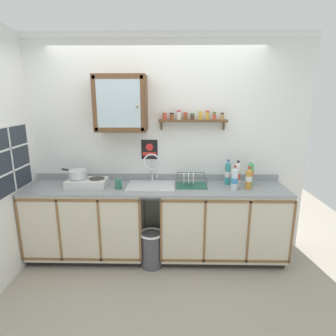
{
  "coord_description": "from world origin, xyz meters",
  "views": [
    {
      "loc": [
        0.2,
        -2.79,
        1.92
      ],
      "look_at": [
        0.14,
        0.43,
        1.11
      ],
      "focal_mm": 29.88,
      "sensor_mm": 36.0,
      "label": 1
    }
  ],
  "objects_px": {
    "bottle_soda_green_4": "(250,173)",
    "bottle_detergent_teal_1": "(228,173)",
    "sink": "(151,186)",
    "dish_rack": "(190,183)",
    "trash_bin": "(152,249)",
    "hot_plate_stove": "(87,183)",
    "saucepan": "(78,174)",
    "mug": "(119,184)",
    "bottle_water_clear_3": "(235,179)",
    "wall_cabinet": "(121,103)",
    "bottle_juice_amber_0": "(249,179)",
    "bottle_opaque_white_2": "(237,175)",
    "warning_sign": "(149,150)"
  },
  "relations": [
    {
      "from": "dish_rack",
      "to": "wall_cabinet",
      "type": "distance_m",
      "value": 1.21
    },
    {
      "from": "sink",
      "to": "hot_plate_stove",
      "type": "distance_m",
      "value": 0.75
    },
    {
      "from": "saucepan",
      "to": "bottle_water_clear_3",
      "type": "height_order",
      "value": "bottle_water_clear_3"
    },
    {
      "from": "hot_plate_stove",
      "to": "warning_sign",
      "type": "xyz_separation_m",
      "value": [
        0.71,
        0.28,
        0.34
      ]
    },
    {
      "from": "bottle_water_clear_3",
      "to": "bottle_soda_green_4",
      "type": "relative_size",
      "value": 0.91
    },
    {
      "from": "hot_plate_stove",
      "to": "bottle_juice_amber_0",
      "type": "bearing_deg",
      "value": -1.63
    },
    {
      "from": "bottle_detergent_teal_1",
      "to": "bottle_water_clear_3",
      "type": "relative_size",
      "value": 1.09
    },
    {
      "from": "sink",
      "to": "bottle_opaque_white_2",
      "type": "height_order",
      "value": "sink"
    },
    {
      "from": "bottle_water_clear_3",
      "to": "dish_rack",
      "type": "height_order",
      "value": "bottle_water_clear_3"
    },
    {
      "from": "trash_bin",
      "to": "hot_plate_stove",
      "type": "bearing_deg",
      "value": 166.09
    },
    {
      "from": "bottle_water_clear_3",
      "to": "trash_bin",
      "type": "relative_size",
      "value": 0.65
    },
    {
      "from": "dish_rack",
      "to": "trash_bin",
      "type": "bearing_deg",
      "value": -153.54
    },
    {
      "from": "bottle_water_clear_3",
      "to": "bottle_soda_green_4",
      "type": "distance_m",
      "value": 0.28
    },
    {
      "from": "dish_rack",
      "to": "sink",
      "type": "bearing_deg",
      "value": 178.8
    },
    {
      "from": "sink",
      "to": "dish_rack",
      "type": "bearing_deg",
      "value": -1.2
    },
    {
      "from": "bottle_soda_green_4",
      "to": "mug",
      "type": "distance_m",
      "value": 1.54
    },
    {
      "from": "bottle_detergent_teal_1",
      "to": "hot_plate_stove",
      "type": "bearing_deg",
      "value": -176.21
    },
    {
      "from": "trash_bin",
      "to": "bottle_juice_amber_0",
      "type": "bearing_deg",
      "value": 6.93
    },
    {
      "from": "mug",
      "to": "wall_cabinet",
      "type": "distance_m",
      "value": 0.91
    },
    {
      "from": "saucepan",
      "to": "bottle_water_clear_3",
      "type": "bearing_deg",
      "value": -3.05
    },
    {
      "from": "sink",
      "to": "wall_cabinet",
      "type": "xyz_separation_m",
      "value": [
        -0.34,
        0.09,
        0.95
      ]
    },
    {
      "from": "bottle_water_clear_3",
      "to": "mug",
      "type": "xyz_separation_m",
      "value": [
        -1.31,
        0.0,
        -0.07
      ]
    },
    {
      "from": "bottle_detergent_teal_1",
      "to": "mug",
      "type": "relative_size",
      "value": 2.68
    },
    {
      "from": "bottle_juice_amber_0",
      "to": "bottle_opaque_white_2",
      "type": "distance_m",
      "value": 0.14
    },
    {
      "from": "bottle_water_clear_3",
      "to": "trash_bin",
      "type": "height_order",
      "value": "bottle_water_clear_3"
    },
    {
      "from": "sink",
      "to": "bottle_juice_amber_0",
      "type": "bearing_deg",
      "value": -5.12
    },
    {
      "from": "saucepan",
      "to": "bottle_water_clear_3",
      "type": "relative_size",
      "value": 1.23
    },
    {
      "from": "dish_rack",
      "to": "trash_bin",
      "type": "xyz_separation_m",
      "value": [
        -0.45,
        -0.22,
        -0.73
      ]
    },
    {
      "from": "dish_rack",
      "to": "warning_sign",
      "type": "distance_m",
      "value": 0.66
    },
    {
      "from": "saucepan",
      "to": "mug",
      "type": "height_order",
      "value": "saucepan"
    },
    {
      "from": "hot_plate_stove",
      "to": "bottle_water_clear_3",
      "type": "height_order",
      "value": "bottle_water_clear_3"
    },
    {
      "from": "hot_plate_stove",
      "to": "bottle_water_clear_3",
      "type": "bearing_deg",
      "value": -2.5
    },
    {
      "from": "bottle_opaque_white_2",
      "to": "dish_rack",
      "type": "relative_size",
      "value": 0.87
    },
    {
      "from": "sink",
      "to": "bottle_water_clear_3",
      "type": "height_order",
      "value": "sink"
    },
    {
      "from": "warning_sign",
      "to": "trash_bin",
      "type": "xyz_separation_m",
      "value": [
        0.05,
        -0.47,
        -1.08
      ]
    },
    {
      "from": "bottle_soda_green_4",
      "to": "bottle_detergent_teal_1",
      "type": "bearing_deg",
      "value": 175.87
    },
    {
      "from": "wall_cabinet",
      "to": "trash_bin",
      "type": "xyz_separation_m",
      "value": [
        0.35,
        -0.32,
        -1.64
      ]
    },
    {
      "from": "hot_plate_stove",
      "to": "bottle_water_clear_3",
      "type": "relative_size",
      "value": 1.63
    },
    {
      "from": "bottle_water_clear_3",
      "to": "dish_rack",
      "type": "xyz_separation_m",
      "value": [
        -0.49,
        0.11,
        -0.09
      ]
    },
    {
      "from": "bottle_water_clear_3",
      "to": "hot_plate_stove",
      "type": "bearing_deg",
      "value": 177.5
    },
    {
      "from": "saucepan",
      "to": "mug",
      "type": "xyz_separation_m",
      "value": [
        0.5,
        -0.09,
        -0.09
      ]
    },
    {
      "from": "wall_cabinet",
      "to": "bottle_water_clear_3",
      "type": "bearing_deg",
      "value": -9.21
    },
    {
      "from": "hot_plate_stove",
      "to": "dish_rack",
      "type": "height_order",
      "value": "dish_rack"
    },
    {
      "from": "wall_cabinet",
      "to": "bottle_juice_amber_0",
      "type": "bearing_deg",
      "value": -7.36
    },
    {
      "from": "bottle_detergent_teal_1",
      "to": "mug",
      "type": "xyz_separation_m",
      "value": [
        -1.27,
        -0.18,
        -0.08
      ]
    },
    {
      "from": "hot_plate_stove",
      "to": "bottle_opaque_white_2",
      "type": "relative_size",
      "value": 1.46
    },
    {
      "from": "bottle_water_clear_3",
      "to": "mug",
      "type": "relative_size",
      "value": 2.46
    },
    {
      "from": "sink",
      "to": "dish_rack",
      "type": "distance_m",
      "value": 0.46
    },
    {
      "from": "bottle_detergent_teal_1",
      "to": "warning_sign",
      "type": "relative_size",
      "value": 1.26
    },
    {
      "from": "bottle_soda_green_4",
      "to": "dish_rack",
      "type": "xyz_separation_m",
      "value": [
        -0.71,
        -0.05,
        -0.11
      ]
    }
  ]
}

